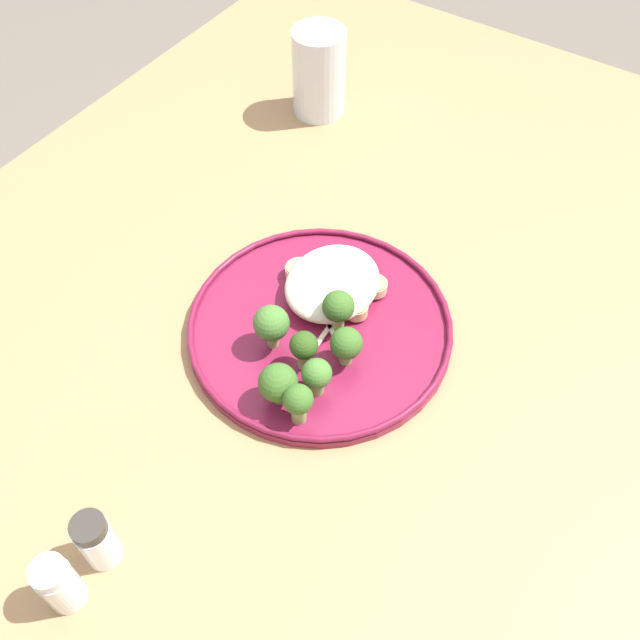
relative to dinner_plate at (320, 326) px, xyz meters
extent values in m
plane|color=#665B51|center=(-0.02, 0.01, -0.75)|extent=(6.00, 6.00, 0.00)
cube|color=#9E754C|center=(-0.02, 0.01, -0.03)|extent=(1.40, 1.00, 0.04)
cube|color=olive|center=(0.62, 0.45, -0.40)|extent=(0.06, 0.06, 0.70)
cylinder|color=maroon|center=(0.00, 0.00, 0.00)|extent=(0.29, 0.29, 0.01)
torus|color=maroon|center=(0.00, 0.00, 0.01)|extent=(0.29, 0.29, 0.01)
ellipsoid|color=beige|center=(0.05, 0.01, 0.02)|extent=(0.12, 0.10, 0.04)
cylinder|color=#DBB77A|center=(0.04, 0.01, 0.01)|extent=(0.02, 0.02, 0.01)
cylinder|color=#8E774F|center=(0.04, 0.01, 0.02)|extent=(0.02, 0.02, 0.00)
cylinder|color=beige|center=(0.05, 0.06, 0.01)|extent=(0.03, 0.03, 0.01)
cylinder|color=#988766|center=(0.05, 0.06, 0.02)|extent=(0.03, 0.03, 0.00)
cylinder|color=#E5C689|center=(0.07, -0.03, 0.01)|extent=(0.03, 0.03, 0.01)
cylinder|color=#958159|center=(0.07, -0.03, 0.02)|extent=(0.03, 0.03, 0.00)
cylinder|color=#DBB77A|center=(0.03, -0.03, 0.01)|extent=(0.03, 0.03, 0.01)
cylinder|color=#8E774F|center=(0.03, -0.03, 0.02)|extent=(0.02, 0.02, 0.00)
cylinder|color=#7A994C|center=(-0.07, -0.04, 0.01)|extent=(0.02, 0.02, 0.02)
sphere|color=#42702D|center=(-0.07, -0.04, 0.03)|extent=(0.03, 0.03, 0.03)
cylinder|color=#7A994C|center=(-0.02, -0.05, 0.01)|extent=(0.02, 0.02, 0.02)
sphere|color=#386023|center=(-0.02, -0.05, 0.03)|extent=(0.03, 0.03, 0.03)
cylinder|color=#89A356|center=(-0.11, -0.05, 0.01)|extent=(0.02, 0.02, 0.03)
sphere|color=#386023|center=(-0.11, -0.05, 0.04)|extent=(0.03, 0.03, 0.03)
cylinder|color=#89A356|center=(-0.05, -0.02, 0.01)|extent=(0.02, 0.02, 0.02)
sphere|color=#2D4C19|center=(-0.05, -0.02, 0.04)|extent=(0.03, 0.03, 0.03)
cylinder|color=#7A994C|center=(-0.05, 0.03, 0.01)|extent=(0.01, 0.01, 0.02)
sphere|color=#42702D|center=(-0.05, 0.03, 0.04)|extent=(0.04, 0.04, 0.04)
cylinder|color=#7A994C|center=(0.01, -0.02, 0.01)|extent=(0.01, 0.01, 0.02)
sphere|color=#386023|center=(0.01, -0.02, 0.04)|extent=(0.03, 0.03, 0.03)
cylinder|color=#89A356|center=(-0.10, -0.02, 0.01)|extent=(0.02, 0.02, 0.02)
sphere|color=#386023|center=(-0.10, -0.02, 0.03)|extent=(0.04, 0.04, 0.04)
cube|color=silver|center=(-0.02, -0.01, 0.01)|extent=(0.04, 0.01, 0.00)
cube|color=silver|center=(0.01, -0.01, 0.01)|extent=(0.03, 0.04, 0.00)
cylinder|color=silver|center=(0.33, 0.22, 0.05)|extent=(0.07, 0.07, 0.12)
cylinder|color=#936028|center=(0.33, 0.22, 0.03)|extent=(0.07, 0.07, 0.08)
cylinder|color=white|center=(-0.36, 0.02, 0.02)|extent=(0.03, 0.03, 0.05)
cylinder|color=silver|center=(-0.36, 0.02, 0.05)|extent=(0.03, 0.03, 0.01)
cylinder|color=white|center=(-0.31, 0.02, 0.02)|extent=(0.03, 0.03, 0.05)
cylinder|color=#332D28|center=(-0.31, 0.02, 0.05)|extent=(0.03, 0.03, 0.01)
camera|label=1|loc=(-0.39, -0.26, 0.62)|focal=40.06mm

